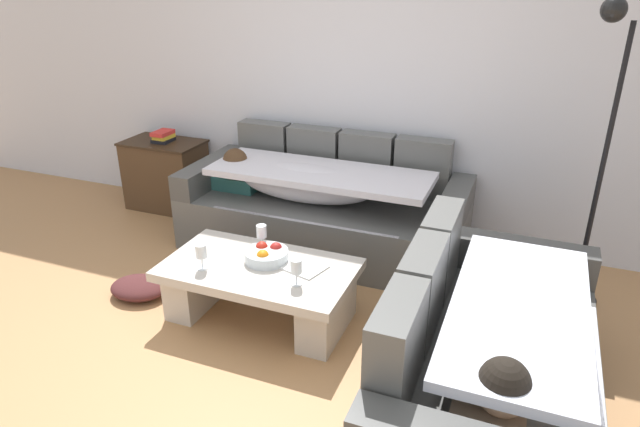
{
  "coord_description": "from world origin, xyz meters",
  "views": [
    {
      "loc": [
        1.43,
        -2.17,
        2.09
      ],
      "look_at": [
        0.14,
        1.07,
        0.55
      ],
      "focal_mm": 31.34,
      "sensor_mm": 36.0,
      "label": 1
    }
  ],
  "objects": [
    {
      "name": "ground_plane",
      "position": [
        0.0,
        0.0,
        0.0
      ],
      "size": [
        14.0,
        14.0,
        0.0
      ],
      "primitive_type": "plane",
      "color": "#B27E4F"
    },
    {
      "name": "back_wall",
      "position": [
        0.0,
        2.15,
        1.35
      ],
      "size": [
        9.0,
        0.1,
        2.7
      ],
      "primitive_type": "cube",
      "color": "silver",
      "rests_on": "ground_plane"
    },
    {
      "name": "couch_along_wall",
      "position": [
        -0.07,
        1.62,
        0.33
      ],
      "size": [
        2.2,
        0.92,
        0.88
      ],
      "color": "#595956",
      "rests_on": "ground_plane"
    },
    {
      "name": "couch_near_window",
      "position": [
        1.39,
        0.16,
        0.33
      ],
      "size": [
        0.92,
        1.81,
        0.88
      ],
      "rotation": [
        0.0,
        0.0,
        1.57
      ],
      "color": "#595956",
      "rests_on": "ground_plane"
    },
    {
      "name": "coffee_table",
      "position": [
        -0.06,
        0.53,
        0.24
      ],
      "size": [
        1.2,
        0.68,
        0.38
      ],
      "color": "beige",
      "rests_on": "ground_plane"
    },
    {
      "name": "fruit_bowl",
      "position": [
        -0.04,
        0.61,
        0.42
      ],
      "size": [
        0.28,
        0.28,
        0.1
      ],
      "color": "silver",
      "rests_on": "coffee_table"
    },
    {
      "name": "wine_glass_near_left",
      "position": [
        -0.36,
        0.37,
        0.5
      ],
      "size": [
        0.07,
        0.07,
        0.17
      ],
      "color": "silver",
      "rests_on": "coffee_table"
    },
    {
      "name": "wine_glass_near_right",
      "position": [
        0.26,
        0.41,
        0.5
      ],
      "size": [
        0.07,
        0.07,
        0.17
      ],
      "color": "silver",
      "rests_on": "coffee_table"
    },
    {
      "name": "wine_glass_far_back",
      "position": [
        -0.14,
        0.75,
        0.5
      ],
      "size": [
        0.07,
        0.07,
        0.17
      ],
      "color": "silver",
      "rests_on": "coffee_table"
    },
    {
      "name": "open_magazine",
      "position": [
        0.2,
        0.61,
        0.39
      ],
      "size": [
        0.33,
        0.28,
        0.01
      ],
      "primitive_type": "cube",
      "rotation": [
        0.0,
        0.0,
        -0.28
      ],
      "color": "white",
      "rests_on": "coffee_table"
    },
    {
      "name": "side_cabinet",
      "position": [
        -1.71,
        1.85,
        0.32
      ],
      "size": [
        0.72,
        0.44,
        0.64
      ],
      "color": "#4A321F",
      "rests_on": "ground_plane"
    },
    {
      "name": "book_stack_on_cabinet",
      "position": [
        -1.7,
        1.85,
        0.69
      ],
      "size": [
        0.17,
        0.2,
        0.1
      ],
      "color": "black",
      "rests_on": "side_cabinet"
    },
    {
      "name": "floor_lamp",
      "position": [
        1.79,
        1.47,
        1.12
      ],
      "size": [
        0.33,
        0.31,
        1.95
      ],
      "color": "black",
      "rests_on": "ground_plane"
    },
    {
      "name": "crumpled_garment",
      "position": [
        -0.96,
        0.45,
        0.06
      ],
      "size": [
        0.44,
        0.37,
        0.12
      ],
      "primitive_type": "ellipsoid",
      "rotation": [
        0.0,
        0.0,
        0.13
      ],
      "color": "#4C2323",
      "rests_on": "ground_plane"
    }
  ]
}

